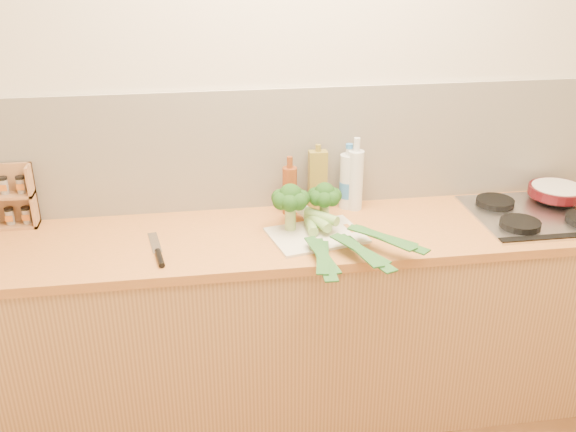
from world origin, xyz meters
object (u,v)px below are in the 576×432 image
chefs_knife (159,254)px  spice_rack (8,200)px  gas_hob (539,213)px  skillet (558,191)px  chopping_board (316,235)px

chefs_knife → spice_rack: (-0.63, 0.38, 0.11)m
spice_rack → chefs_knife: bearing=-31.1°
gas_hob → chefs_knife: bearing=-175.4°
gas_hob → skillet: 0.20m
gas_hob → spice_rack: size_ratio=2.13×
chefs_knife → skillet: bearing=-1.1°
gas_hob → skillet: bearing=39.8°
gas_hob → chefs_knife: gas_hob is taller
gas_hob → chefs_knife: 1.66m
gas_hob → chefs_knife: size_ratio=1.82×
chefs_knife → skillet: 1.82m
chopping_board → skillet: bearing=-3.8°
gas_hob → spice_rack: spice_rack is taller
skillet → spice_rack: 2.43m
gas_hob → spice_rack: (-2.28, 0.25, 0.10)m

